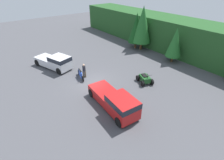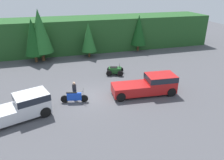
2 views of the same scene
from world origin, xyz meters
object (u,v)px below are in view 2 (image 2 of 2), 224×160
Objects in this scene: rider_person at (74,90)px; pickup_truck_red at (150,84)px; quad_atv at (115,70)px; pickup_truck_second at (20,107)px; dirt_bike at (74,97)px.

pickup_truck_red is at bearing 19.15° from rider_person.
pickup_truck_red is 3.45× the size of rider_person.
quad_atv is at bearing 111.75° from pickup_truck_red.
rider_person is at bearing 178.20° from pickup_truck_red.
dirt_bike is at bearing -0.83° from pickup_truck_second.
rider_person is at bearing 90.32° from dirt_bike.
pickup_truck_second is at bearing -132.56° from rider_person.
dirt_bike is at bearing -77.05° from rider_person.
rider_person is (-5.14, -4.82, 0.49)m from quad_atv.
rider_person is at bearing 3.96° from pickup_truck_second.
pickup_truck_second is 11.56m from quad_atv.
pickup_truck_second reaches higher than dirt_bike.
pickup_truck_red is 5.84m from quad_atv.
rider_person is (0.09, 0.44, 0.45)m from dirt_bike.
pickup_truck_red reaches higher than dirt_bike.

